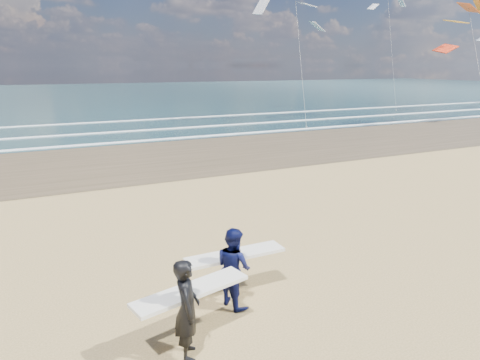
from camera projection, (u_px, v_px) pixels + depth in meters
wet_sand_strip at (385, 135)px, 31.22m from camera, size 220.00×12.00×0.01m
ocean at (172, 93)px, 78.36m from camera, size 220.00×100.00×0.02m
foam_breakers at (307, 119)px, 40.03m from camera, size 220.00×11.70×0.05m
surfer_near at (188, 307)px, 7.29m from camera, size 2.26×1.24×1.81m
surfer_far at (234, 266)px, 8.90m from camera, size 2.20×1.10×1.71m
kite_0 at (475, 44)px, 33.55m from camera, size 7.43×4.92×10.80m
kite_1 at (299, 38)px, 35.78m from camera, size 6.85×4.85×12.12m
kite_5 at (391, 42)px, 48.47m from camera, size 5.13×4.66×14.10m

